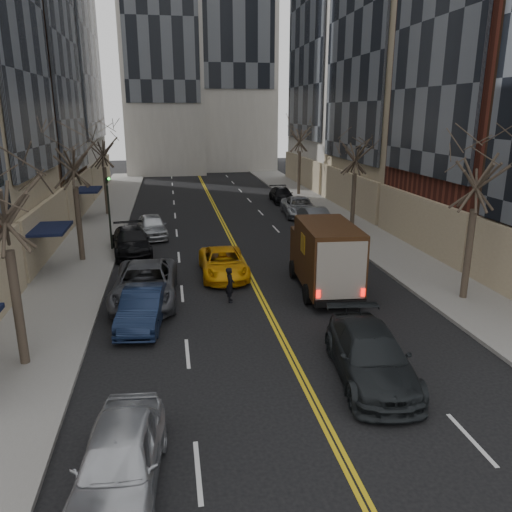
{
  "coord_description": "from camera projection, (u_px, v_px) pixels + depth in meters",
  "views": [
    {
      "loc": [
        -3.84,
        -7.87,
        8.13
      ],
      "look_at": [
        -0.36,
        12.08,
        2.2
      ],
      "focal_mm": 35.0,
      "sensor_mm": 36.0,
      "label": 1
    }
  ],
  "objects": [
    {
      "name": "parked_lf_c",
      "position": [
        145.0,
        284.0,
        21.89
      ],
      "size": [
        2.93,
        5.97,
        1.63
      ],
      "primitive_type": "imported",
      "rotation": [
        0.0,
        0.0,
        -0.04
      ],
      "color": "#47494F",
      "rests_on": "ground"
    },
    {
      "name": "taxi",
      "position": [
        223.0,
        263.0,
        25.31
      ],
      "size": [
        2.25,
        4.88,
        1.35
      ],
      "primitive_type": "imported",
      "rotation": [
        0.0,
        0.0,
        0.0
      ],
      "color": "orange",
      "rests_on": "ground"
    },
    {
      "name": "parked_lf_e",
      "position": [
        152.0,
        226.0,
        33.11
      ],
      "size": [
        2.28,
        4.56,
        1.49
      ],
      "primitive_type": "imported",
      "rotation": [
        0.0,
        0.0,
        0.12
      ],
      "color": "#B1B5B9",
      "rests_on": "ground"
    },
    {
      "name": "parked_rt_c",
      "position": [
        282.0,
        195.0,
        45.73
      ],
      "size": [
        2.01,
        4.63,
        1.33
      ],
      "primitive_type": "imported",
      "rotation": [
        0.0,
        0.0,
        -0.03
      ],
      "color": "black",
      "rests_on": "ground"
    },
    {
      "name": "observer_sedan",
      "position": [
        371.0,
        355.0,
        15.56
      ],
      "size": [
        2.82,
        5.59,
        1.56
      ],
      "rotation": [
        0.0,
        0.0,
        -0.12
      ],
      "color": "black",
      "rests_on": "ground"
    },
    {
      "name": "streetwall_right",
      "position": [
        421.0,
        18.0,
        39.26
      ],
      "size": [
        12.26,
        49.0,
        34.0
      ],
      "color": "#4C301E",
      "rests_on": "ground"
    },
    {
      "name": "parked_rt_a",
      "position": [
        316.0,
        219.0,
        35.29
      ],
      "size": [
        1.82,
        4.59,
        1.49
      ],
      "primitive_type": "imported",
      "rotation": [
        0.0,
        0.0,
        0.06
      ],
      "color": "#47494E",
      "rests_on": "ground"
    },
    {
      "name": "pedestrian",
      "position": [
        230.0,
        285.0,
        21.82
      ],
      "size": [
        0.42,
        0.6,
        1.58
      ],
      "primitive_type": "imported",
      "rotation": [
        0.0,
        0.0,
        1.5
      ],
      "color": "black",
      "rests_on": "ground"
    },
    {
      "name": "tree_rt_mid",
      "position": [
        357.0,
        140.0,
        33.71
      ],
      "size": [
        3.2,
        3.2,
        8.32
      ],
      "color": "#382D23",
      "rests_on": "sidewalk_right"
    },
    {
      "name": "tree_lf_mid",
      "position": [
        71.0,
        141.0,
        25.97
      ],
      "size": [
        3.2,
        3.2,
        8.91
      ],
      "color": "#382D23",
      "rests_on": "sidewalk_left"
    },
    {
      "name": "tree_rt_far",
      "position": [
        300.0,
        125.0,
        47.74
      ],
      "size": [
        3.2,
        3.2,
        9.11
      ],
      "color": "#382D23",
      "rests_on": "sidewalk_right"
    },
    {
      "name": "parked_lf_d",
      "position": [
        131.0,
        241.0,
        29.26
      ],
      "size": [
        2.76,
        5.38,
        1.49
      ],
      "primitive_type": "imported",
      "rotation": [
        0.0,
        0.0,
        0.13
      ],
      "color": "black",
      "rests_on": "ground"
    },
    {
      "name": "sidewalk_right",
      "position": [
        345.0,
        222.0,
        37.35
      ],
      "size": [
        4.0,
        66.0,
        0.15
      ],
      "primitive_type": "cube",
      "color": "slate",
      "rests_on": "ground"
    },
    {
      "name": "traffic_signal",
      "position": [
        109.0,
        205.0,
        29.15
      ],
      "size": [
        0.29,
        0.26,
        4.7
      ],
      "color": "black",
      "rests_on": "sidewalk_left"
    },
    {
      "name": "tree_rt_near",
      "position": [
        481.0,
        153.0,
        20.4
      ],
      "size": [
        3.2,
        3.2,
        8.71
      ],
      "color": "#382D23",
      "rests_on": "sidewalk_right"
    },
    {
      "name": "parked_lf_a",
      "position": [
        119.0,
        460.0,
        10.93
      ],
      "size": [
        2.18,
        4.63,
        1.53
      ],
      "primitive_type": "imported",
      "rotation": [
        0.0,
        0.0,
        -0.08
      ],
      "color": "#B6B9BF",
      "rests_on": "ground"
    },
    {
      "name": "ups_truck",
      "position": [
        325.0,
        257.0,
        22.95
      ],
      "size": [
        2.78,
        6.13,
        3.28
      ],
      "rotation": [
        0.0,
        0.0,
        -0.07
      ],
      "color": "black",
      "rests_on": "ground"
    },
    {
      "name": "sidewalk_left",
      "position": [
        96.0,
        232.0,
        34.39
      ],
      "size": [
        4.0,
        66.0,
        0.15
      ],
      "primitive_type": "cube",
      "color": "slate",
      "rests_on": "ground"
    },
    {
      "name": "parked_rt_b",
      "position": [
        299.0,
        207.0,
        39.68
      ],
      "size": [
        2.9,
        5.52,
        1.48
      ],
      "primitive_type": "imported",
      "rotation": [
        0.0,
        0.0,
        -0.09
      ],
      "color": "#ADB0B5",
      "rests_on": "ground"
    },
    {
      "name": "parked_lf_b",
      "position": [
        143.0,
        307.0,
        19.5
      ],
      "size": [
        2.0,
        4.5,
        1.44
      ],
      "primitive_type": "imported",
      "rotation": [
        0.0,
        0.0,
        -0.11
      ],
      "color": "#101A32",
      "rests_on": "ground"
    },
    {
      "name": "tree_lf_far",
      "position": [
        102.0,
        139.0,
        38.42
      ],
      "size": [
        3.2,
        3.2,
        8.12
      ],
      "color": "#382D23",
      "rests_on": "sidewalk_left"
    }
  ]
}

